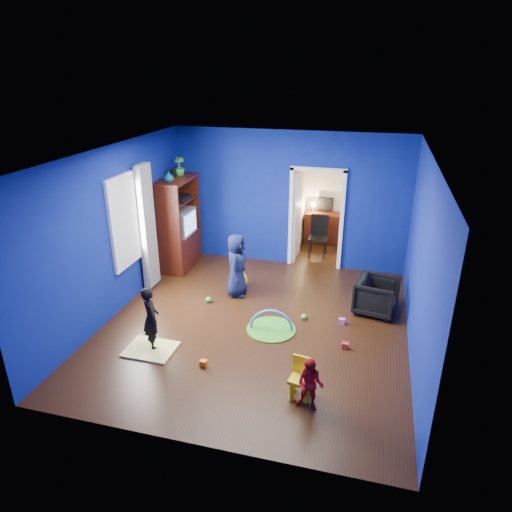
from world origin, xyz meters
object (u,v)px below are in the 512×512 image
(toddler_red, at_px, (310,385))
(child_black, at_px, (151,318))
(armchair, at_px, (376,296))
(kid_chair, at_px, (301,381))
(child_navy, at_px, (237,265))
(vase, at_px, (169,177))
(play_mat, at_px, (271,329))
(study_desk, at_px, (323,228))
(hopper_ball, at_px, (238,280))
(crt_tv, at_px, (180,222))
(tv_armoire, at_px, (179,224))
(folding_chair, at_px, (318,237))

(toddler_red, bearing_deg, child_black, 170.44)
(armchair, height_order, kid_chair, armchair)
(child_black, distance_m, child_navy, 2.17)
(vase, distance_m, play_mat, 3.69)
(vase, distance_m, kid_chair, 4.96)
(toddler_red, height_order, study_desk, study_desk)
(kid_chair, bearing_deg, study_desk, 104.50)
(child_navy, bearing_deg, armchair, -94.65)
(child_black, bearing_deg, hopper_ball, -56.88)
(crt_tv, height_order, hopper_ball, crt_tv)
(toddler_red, distance_m, tv_armoire, 5.12)
(armchair, height_order, tv_armoire, tv_armoire)
(study_desk, bearing_deg, child_black, -110.46)
(child_black, xyz_separation_m, tv_armoire, (-0.84, 3.01, 0.46))
(child_navy, xyz_separation_m, folding_chair, (1.23, 2.31, -0.16))
(play_mat, bearing_deg, kid_chair, -63.60)
(toddler_red, relative_size, study_desk, 0.84)
(vase, xyz_separation_m, study_desk, (2.82, 2.60, -1.69))
(toddler_red, xyz_separation_m, folding_chair, (-0.60, 5.10, 0.09))
(vase, bearing_deg, toddler_red, -45.40)
(study_desk, bearing_deg, crt_tv, -140.41)
(vase, height_order, kid_chair, vase)
(tv_armoire, height_order, crt_tv, tv_armoire)
(armchair, relative_size, hopper_ball, 1.92)
(toddler_red, height_order, play_mat, toddler_red)
(toddler_red, height_order, tv_armoire, tv_armoire)
(hopper_ball, relative_size, play_mat, 0.45)
(vase, bearing_deg, child_black, -72.83)
(play_mat, bearing_deg, child_black, -150.37)
(armchair, xyz_separation_m, child_navy, (-2.59, 0.01, 0.29))
(play_mat, height_order, study_desk, study_desk)
(toddler_red, relative_size, play_mat, 0.90)
(tv_armoire, bearing_deg, toddler_red, -47.78)
(child_navy, height_order, hopper_ball, child_navy)
(child_navy, relative_size, crt_tv, 1.76)
(folding_chair, bearing_deg, crt_tv, -154.31)
(play_mat, bearing_deg, tv_armoire, 140.78)
(tv_armoire, distance_m, folding_chair, 3.16)
(folding_chair, bearing_deg, play_mat, -95.06)
(folding_chair, bearing_deg, hopper_ball, -121.78)
(kid_chair, bearing_deg, folding_chair, 105.36)
(kid_chair, relative_size, folding_chair, 0.54)
(toddler_red, xyz_separation_m, play_mat, (-0.90, 1.71, -0.36))
(crt_tv, xyz_separation_m, play_mat, (2.48, -2.05, -1.01))
(armchair, relative_size, vase, 3.47)
(play_mat, distance_m, folding_chair, 3.43)
(toddler_red, distance_m, folding_chair, 5.14)
(vase, distance_m, folding_chair, 3.63)
(child_black, relative_size, toddler_red, 1.40)
(vase, bearing_deg, armchair, -9.38)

